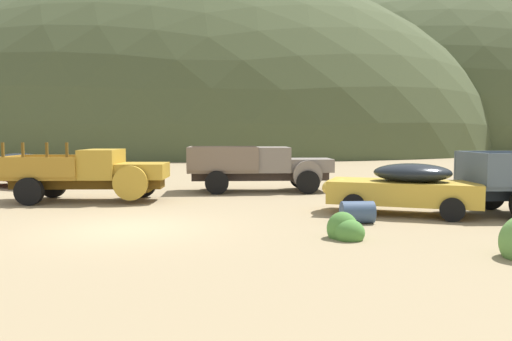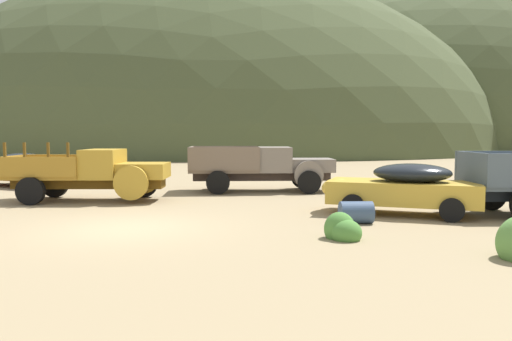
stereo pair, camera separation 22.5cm
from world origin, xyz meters
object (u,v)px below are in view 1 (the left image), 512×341
Objects in this scene: truck_primer_gray at (269,167)px; car_faded_yellow at (398,188)px; truck_mustard at (99,173)px; oil_drum_spare at (357,212)px; car_oxblood at (13,169)px.

truck_primer_gray is 1.32× the size of car_faded_yellow.
truck_mustard reaches higher than oil_drum_spare.
oil_drum_spare is at bearing 170.09° from car_oxblood.
car_oxblood is 11.99m from truck_primer_gray.
car_oxblood is 0.76× the size of truck_primer_gray.
car_faded_yellow is (16.86, -4.76, 0.00)m from car_oxblood.
truck_mustard is 5.85× the size of oil_drum_spare.
car_oxblood is at bearing 137.40° from truck_mustard.
car_oxblood is 16.96m from oil_drum_spare.
oil_drum_spare is at bearing -28.57° from truck_mustard.
car_faded_yellow is at bearing 55.66° from oil_drum_spare.
truck_mustard reaches higher than truck_primer_gray.
truck_mustard reaches higher than car_faded_yellow.
truck_primer_gray reaches higher than oil_drum_spare.
truck_mustard is at bearing -156.77° from truck_primer_gray.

